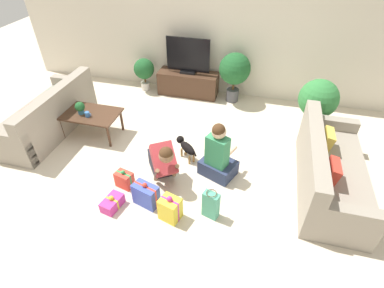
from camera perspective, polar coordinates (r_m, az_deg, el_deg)
ground_plane at (r=4.97m, az=-4.38°, el=-3.44°), size 16.00×16.00×0.00m
wall_back at (r=6.57m, az=2.67°, el=20.45°), size 8.40×0.06×2.60m
sofa_left at (r=6.10m, az=-25.74°, el=4.75°), size 0.86×2.08×0.86m
sofa_right at (r=4.77m, az=24.54°, el=-4.76°), size 0.86×2.08×0.86m
coffee_table at (r=5.65m, az=-18.89°, el=5.22°), size 1.05×0.64×0.46m
tv_console at (r=6.77m, az=-0.73°, el=11.47°), size 1.31×0.45×0.51m
tv at (r=6.52m, az=-0.77°, el=16.15°), size 0.93×0.20×0.76m
potted_plant_back_left at (r=6.94m, az=-9.11°, el=13.74°), size 0.45×0.45×0.74m
potted_plant_back_right at (r=6.36m, az=8.12°, el=13.68°), size 0.64×0.64×1.06m
potted_plant_corner_right at (r=5.67m, az=22.88°, el=7.72°), size 0.68×0.68×1.06m
person_kneeling at (r=4.49m, az=-5.63°, el=-3.09°), size 0.67×0.79×0.78m
person_sitting at (r=4.52m, az=4.98°, el=-2.39°), size 0.63×0.60×0.97m
dog at (r=4.90m, az=-1.17°, el=-0.51°), size 0.43×0.38×0.33m
gift_box_a at (r=4.26m, az=-8.76°, el=-9.54°), size 0.40×0.29×0.40m
gift_box_b at (r=4.06m, az=-4.17°, el=-12.18°), size 0.32×0.29×0.41m
gift_box_c at (r=4.38m, az=-14.93°, el=-10.79°), size 0.26×0.36×0.22m
gift_box_d at (r=4.59m, az=-12.75°, el=-6.60°), size 0.29×0.22×0.31m
gift_bag_a at (r=4.05m, az=3.61°, el=-11.48°), size 0.24×0.18×0.44m
mug at (r=5.51m, az=-19.30°, el=5.36°), size 0.12×0.08×0.09m
tabletop_plant at (r=5.60m, az=-20.56°, el=6.54°), size 0.17×0.17×0.22m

